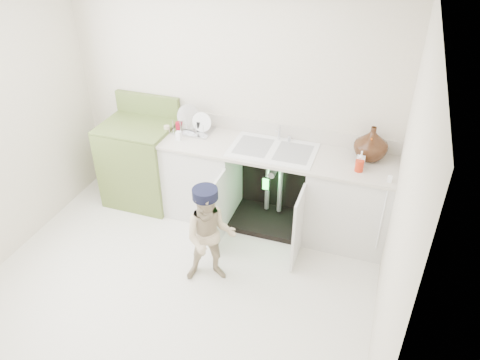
% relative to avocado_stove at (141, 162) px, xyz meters
% --- Properties ---
extents(ground, '(3.50, 3.50, 0.00)m').
position_rel_avocado_stove_xyz_m(ground, '(0.96, -1.18, -0.49)').
color(ground, silver).
rests_on(ground, ground).
extents(room_shell, '(6.00, 5.50, 1.26)m').
position_rel_avocado_stove_xyz_m(room_shell, '(0.96, -1.18, 0.76)').
color(room_shell, beige).
rests_on(room_shell, ground).
extents(counter_run, '(2.44, 1.02, 1.23)m').
position_rel_avocado_stove_xyz_m(counter_run, '(1.54, 0.03, -0.01)').
color(counter_run, silver).
rests_on(counter_run, ground).
extents(avocado_stove, '(0.76, 0.65, 1.18)m').
position_rel_avocado_stove_xyz_m(avocado_stove, '(0.00, 0.00, 0.00)').
color(avocado_stove, olive).
rests_on(avocado_stove, ground).
extents(repair_worker, '(0.64, 0.90, 0.99)m').
position_rel_avocado_stove_xyz_m(repair_worker, '(1.22, -0.96, 0.01)').
color(repair_worker, tan).
rests_on(repair_worker, ground).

